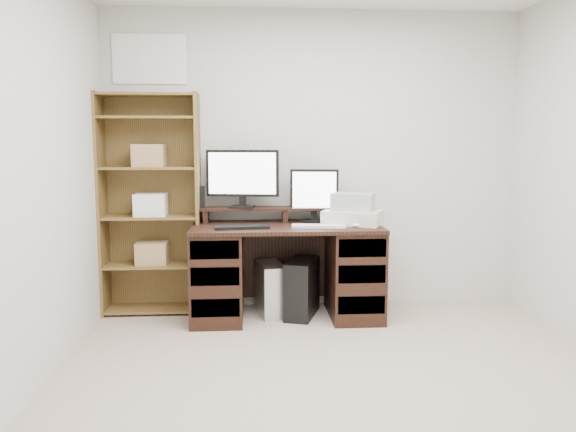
{
  "coord_description": "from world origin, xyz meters",
  "views": [
    {
      "loc": [
        -0.54,
        -2.77,
        1.4
      ],
      "look_at": [
        -0.25,
        1.43,
        0.85
      ],
      "focal_mm": 35.0,
      "sensor_mm": 36.0,
      "label": 1
    }
  ],
  "objects": [
    {
      "name": "room",
      "position": [
        -0.0,
        0.0,
        1.25
      ],
      "size": [
        3.54,
        4.04,
        2.54
      ],
      "color": "tan",
      "rests_on": "ground"
    },
    {
      "name": "desk",
      "position": [
        -0.25,
        1.64,
        0.39
      ],
      "size": [
        1.5,
        0.7,
        0.75
      ],
      "color": "black",
      "rests_on": "ground"
    },
    {
      "name": "riser_shelf",
      "position": [
        -0.25,
        1.85,
        0.84
      ],
      "size": [
        1.4,
        0.22,
        0.12
      ],
      "color": "black",
      "rests_on": "desk"
    },
    {
      "name": "monitor_wide",
      "position": [
        -0.6,
        1.84,
        1.14
      ],
      "size": [
        0.6,
        0.18,
        0.47
      ],
      "rotation": [
        0.0,
        0.0,
        -0.17
      ],
      "color": "black",
      "rests_on": "riser_shelf"
    },
    {
      "name": "monitor_small",
      "position": [
        -0.01,
        1.81,
        0.99
      ],
      "size": [
        0.4,
        0.17,
        0.44
      ],
      "rotation": [
        0.0,
        0.0,
        -0.13
      ],
      "color": "black",
      "rests_on": "desk"
    },
    {
      "name": "speaker",
      "position": [
        -0.95,
        1.84,
        0.96
      ],
      "size": [
        0.08,
        0.08,
        0.18
      ],
      "primitive_type": "cube",
      "rotation": [
        0.0,
        0.0,
        0.04
      ],
      "color": "black",
      "rests_on": "riser_shelf"
    },
    {
      "name": "keyboard_black",
      "position": [
        -0.6,
        1.48,
        0.76
      ],
      "size": [
        0.43,
        0.18,
        0.02
      ],
      "primitive_type": "cube",
      "rotation": [
        0.0,
        0.0,
        0.1
      ],
      "color": "black",
      "rests_on": "desk"
    },
    {
      "name": "keyboard_white",
      "position": [
        -0.01,
        1.5,
        0.76
      ],
      "size": [
        0.42,
        0.17,
        0.02
      ],
      "primitive_type": "cube",
      "rotation": [
        0.0,
        0.0,
        -0.11
      ],
      "color": "white",
      "rests_on": "desk"
    },
    {
      "name": "mouse",
      "position": [
        0.29,
        1.48,
        0.77
      ],
      "size": [
        0.1,
        0.08,
        0.03
      ],
      "primitive_type": "ellipsoid",
      "rotation": [
        0.0,
        0.0,
        0.34
      ],
      "color": "white",
      "rests_on": "desk"
    },
    {
      "name": "printer",
      "position": [
        0.28,
        1.65,
        0.81
      ],
      "size": [
        0.54,
        0.49,
        0.11
      ],
      "primitive_type": "cube",
      "rotation": [
        0.0,
        0.0,
        -0.42
      ],
      "color": "beige",
      "rests_on": "desk"
    },
    {
      "name": "basket",
      "position": [
        0.28,
        1.65,
        0.93
      ],
      "size": [
        0.39,
        0.33,
        0.14
      ],
      "primitive_type": "cube",
      "rotation": [
        0.0,
        0.0,
        -0.37
      ],
      "color": "#A4AAAF",
      "rests_on": "printer"
    },
    {
      "name": "tower_silver",
      "position": [
        -0.38,
        1.71,
        0.21
      ],
      "size": [
        0.27,
        0.45,
        0.42
      ],
      "primitive_type": "cube",
      "rotation": [
        0.0,
        0.0,
        0.19
      ],
      "color": "silver",
      "rests_on": "ground"
    },
    {
      "name": "tower_black",
      "position": [
        -0.12,
        1.65,
        0.23
      ],
      "size": [
        0.33,
        0.5,
        0.46
      ],
      "rotation": [
        0.0,
        0.0,
        -0.32
      ],
      "color": "black",
      "rests_on": "ground"
    },
    {
      "name": "bookshelf",
      "position": [
        -1.35,
        1.86,
        0.92
      ],
      "size": [
        0.8,
        0.3,
        1.8
      ],
      "color": "brown",
      "rests_on": "ground"
    }
  ]
}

